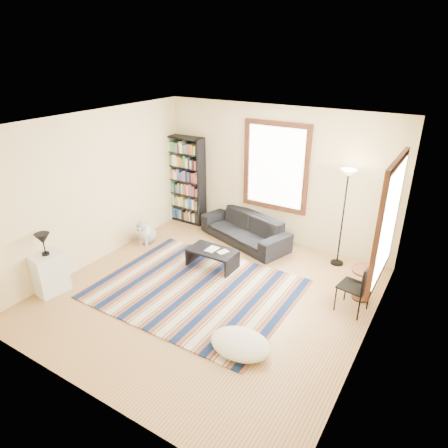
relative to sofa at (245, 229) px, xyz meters
The scene contains 21 objects.
floor 2.13m from the sofa, 77.83° to the right, with size 5.00×5.00×0.10m, color tan.
ceiling 3.31m from the sofa, 77.83° to the right, with size 5.00×5.00×0.10m, color white.
wall_back 1.29m from the sofa, 48.51° to the left, with size 5.00×0.10×2.80m, color beige.
wall_front 4.75m from the sofa, 84.51° to the right, with size 5.00×0.10×2.80m, color beige.
wall_left 3.14m from the sofa, 135.80° to the right, with size 0.10×5.00×2.80m, color beige.
wall_right 3.79m from the sofa, 34.42° to the right, with size 0.10×5.00×2.80m, color beige.
window_back 1.44m from the sofa, 43.53° to the left, with size 1.20×0.06×1.60m, color white.
window_right 3.43m from the sofa, 23.23° to the right, with size 0.06×1.20×1.60m, color white.
rug 2.07m from the sofa, 85.00° to the right, with size 3.23×2.59×0.02m, color #0C1C3C.
sofa is the anchor object (origin of this frame).
bookshelf 1.86m from the sofa, behind, with size 0.90×0.30×2.00m, color black.
coffee_table 1.26m from the sofa, 89.61° to the right, with size 0.90×0.50×0.36m, color black.
book_a 1.26m from the sofa, 94.17° to the right, with size 0.19×0.25×0.02m, color beige.
book_b 1.22m from the sofa, 82.50° to the right, with size 0.14×0.20×0.02m, color beige.
floor_cushion 3.34m from the sofa, 62.05° to the right, with size 0.87×0.65×0.22m, color beige.
floor_lamp 2.07m from the sofa, ahead, with size 0.30×0.30×1.86m, color black, non-canonical shape.
side_table 2.77m from the sofa, 17.48° to the right, with size 0.40×0.40×0.54m, color #431D10.
folding_chair 2.87m from the sofa, 25.49° to the right, with size 0.42×0.40×0.86m, color black.
white_cabinet 3.84m from the sofa, 118.96° to the right, with size 0.38×0.50×0.70m, color silver.
table_lamp 3.88m from the sofa, 118.96° to the right, with size 0.24×0.24×0.38m, color black, non-canonical shape.
dog 2.05m from the sofa, 147.34° to the right, with size 0.39×0.55×0.55m, color #B6B6B6, non-canonical shape.
Camera 1 is at (3.17, -4.66, 3.81)m, focal length 32.00 mm.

